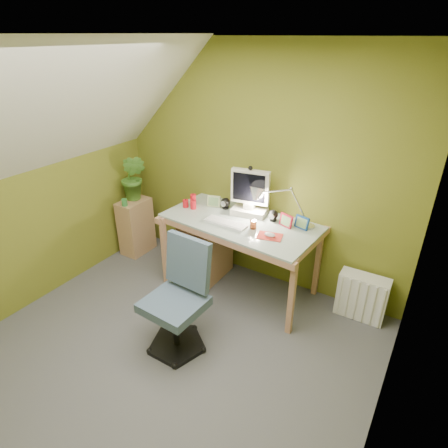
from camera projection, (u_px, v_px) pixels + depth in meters
The scene contains 24 objects.
floor at pixel (160, 363), 3.08m from camera, with size 3.20×3.20×0.01m, color #525257.
ceiling at pixel (124, 37), 1.98m from camera, with size 3.20×3.20×0.01m, color white.
wall_back at pixel (256, 170), 3.74m from camera, with size 3.20×0.01×2.40m, color olive.
wall_left at pixel (9, 189), 3.28m from camera, with size 0.01×3.20×2.40m, color olive.
wall_right at pixel (398, 321), 1.77m from camera, with size 0.01×3.20×2.40m, color olive.
slope_ceiling at pixel (34, 121), 2.70m from camera, with size 1.10×3.20×1.10m, color white.
desk at pixel (240, 256), 3.80m from camera, with size 1.49×0.75×0.80m, color tan, non-canonical shape.
monitor at pixel (250, 189), 3.63m from camera, with size 0.40×0.23×0.54m, color beige, non-canonical shape.
speaker_left at pixel (225, 203), 3.84m from camera, with size 0.10×0.10×0.12m, color black, non-canonical shape.
speaker_right at pixel (273, 216), 3.59m from camera, with size 0.09×0.09×0.11m, color black, non-canonical shape.
keyboard at pixel (226, 223), 3.55m from camera, with size 0.42×0.13×0.02m, color white.
mousepad at pixel (270, 236), 3.33m from camera, with size 0.22×0.16×0.01m, color red.
mouse at pixel (270, 235), 3.33m from camera, with size 0.10×0.06×0.04m, color silver.
amber_tumbler at pixel (253, 224), 3.45m from camera, with size 0.06×0.06×0.08m, color maroon.
candle_cluster at pixel (191, 201), 3.88m from camera, with size 0.16×0.14×0.12m, color red, non-canonical shape.
photo_frame_red at pixel (286, 221), 3.48m from camera, with size 0.14×0.02×0.12m, color #AC1227.
photo_frame_blue at pixel (302, 222), 3.45m from camera, with size 0.14×0.02×0.12m, color navy.
photo_frame_green at pixel (214, 201), 3.89m from camera, with size 0.14×0.02×0.12m, color #B7C688.
desk_lamp at pixel (294, 198), 3.42m from camera, with size 0.51×0.22×0.55m, color silver, non-canonical shape.
side_ledge at pixel (136, 226), 4.52m from camera, with size 0.25×0.38×0.67m, color tan.
potted_plant at pixel (134, 177), 4.28m from camera, with size 0.30×0.24×0.55m, color #427727.
green_cup at pixel (124, 202), 4.22m from camera, with size 0.06×0.06×0.08m, color #398940.
task_chair at pixel (174, 303), 3.03m from camera, with size 0.52×0.52×0.94m, color #41546A, non-canonical shape.
radiator at pixel (362, 297), 3.50m from camera, with size 0.44×0.18×0.44m, color white.
Camera 1 is at (1.62, -1.60, 2.42)m, focal length 30.00 mm.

